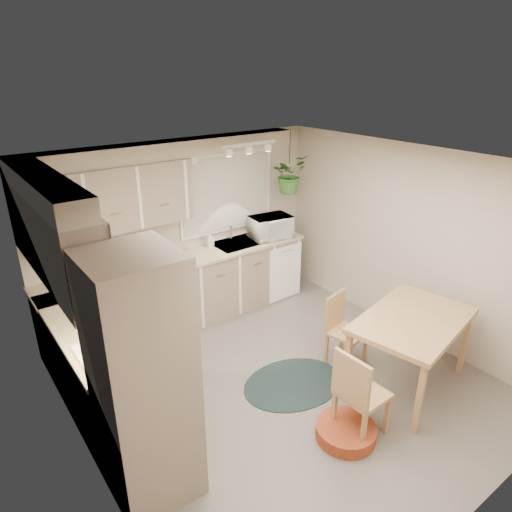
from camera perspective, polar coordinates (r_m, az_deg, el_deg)
name	(u,v)px	position (r m, az deg, el deg)	size (l,w,h in m)	color
floor	(281,384)	(5.21, 3.17, -15.67)	(4.20, 4.20, 0.00)	slate
ceiling	(287,166)	(4.16, 3.89, 11.13)	(4.20, 4.20, 0.00)	silver
wall_back	(183,229)	(6.18, -9.12, 3.29)	(4.00, 0.04, 2.40)	#B6A996
wall_front	(489,402)	(3.49, 27.14, -15.93)	(4.00, 0.04, 2.40)	#B6A996
wall_left	(80,358)	(3.77, -21.09, -11.78)	(0.04, 4.20, 2.40)	#B6A996
wall_right	(408,243)	(5.95, 18.44, 1.58)	(0.04, 4.20, 2.40)	#B6A996
base_cab_left	(95,368)	(4.95, -19.50, -13.03)	(0.60, 1.85, 0.90)	gray
base_cab_back	(184,292)	(6.15, -9.01, -4.44)	(3.60, 0.60, 0.90)	gray
counter_left	(89,327)	(4.70, -20.14, -8.32)	(0.64, 1.89, 0.04)	#BDB089
counter_back	(182,260)	(5.94, -9.24, -0.45)	(3.64, 0.64, 0.04)	#BDB089
oven_stack	(143,383)	(3.63, -13.90, -15.15)	(0.65, 0.65, 2.10)	gray
wall_oven_face	(182,367)	(3.73, -9.29, -13.55)	(0.02, 0.56, 0.58)	white
upper_cab_left	(55,238)	(4.41, -23.88, 2.09)	(0.35, 2.00, 0.75)	gray
upper_cab_back	(108,199)	(5.47, -17.96, 6.75)	(2.00, 0.35, 0.75)	gray
soffit_left	(42,186)	(4.28, -25.22, 7.96)	(0.30, 2.00, 0.20)	#B6A996
soffit_back	(168,149)	(5.68, -10.91, 12.95)	(3.60, 0.30, 0.20)	#B6A996
cooktop	(112,353)	(4.21, -17.61, -11.43)	(0.52, 0.58, 0.02)	white
range_hood	(102,307)	(3.98, -18.65, -6.07)	(0.40, 0.60, 0.14)	white
window_blinds	(227,193)	(6.37, -3.63, 7.91)	(1.40, 0.02, 1.00)	silver
window_frame	(227,192)	(6.38, -3.68, 7.93)	(1.50, 0.02, 1.10)	silver
sink	(239,245)	(6.38, -2.14, 1.33)	(0.70, 0.48, 0.10)	#B1B3B9
dishwasher_front	(285,273)	(6.68, 3.68, -2.11)	(0.58, 0.01, 0.83)	white
track_light_bar	(249,144)	(5.80, -0.90, 13.84)	(0.80, 0.04, 0.04)	white
wall_clock	(190,155)	(5.97, -8.29, 12.41)	(0.30, 0.30, 0.03)	#E1C04F
dining_table	(408,352)	(5.21, 18.51, -11.32)	(1.33, 0.88, 0.84)	tan
chair_left	(363,391)	(4.50, 13.23, -16.13)	(0.43, 0.43, 0.91)	tan
chair_back	(347,331)	(5.39, 11.35, -9.16)	(0.39, 0.39, 0.84)	tan
braided_rug	(293,383)	(5.22, 4.66, -15.59)	(1.14, 0.86, 0.01)	black
pet_bed	(346,432)	(4.65, 11.16, -20.75)	(0.57, 0.57, 0.13)	#A33A20
microwave	(271,225)	(6.49, 1.83, 3.93)	(0.58, 0.32, 0.39)	white
soap_bottle	(210,242)	(6.27, -5.83, 1.70)	(0.09, 0.21, 0.09)	white
hanging_plant	(289,178)	(6.51, 4.15, 9.66)	(0.48, 0.53, 0.41)	#356729
coffee_maker	(114,262)	(5.57, -17.37, -0.78)	(0.19, 0.23, 0.33)	black
toaster	(138,262)	(5.71, -14.50, -0.67)	(0.30, 0.17, 0.18)	#B1B3B9
knife_block	(163,253)	(5.85, -11.50, 0.38)	(0.10, 0.10, 0.22)	tan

